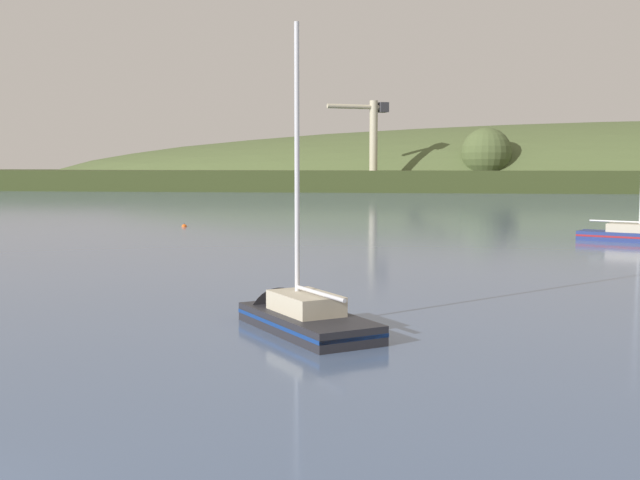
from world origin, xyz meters
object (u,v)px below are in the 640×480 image
Objects in this scene: dockside_crane at (372,147)px; mooring_buoy_far_upstream at (184,227)px; sailboat_near_mooring at (639,239)px; sailboat_outer_reach at (297,322)px.

dockside_crane reaches higher than mooring_buoy_far_upstream.
sailboat_near_mooring is at bearing 75.89° from dockside_crane.
dockside_crane reaches higher than sailboat_near_mooring.
dockside_crane is at bearing 129.39° from sailboat_near_mooring.
sailboat_near_mooring is at bearing -13.93° from mooring_buoy_far_upstream.
dockside_crane is 1.63× the size of sailboat_near_mooring.
sailboat_near_mooring is (29.72, -120.61, -10.04)m from dockside_crane.
dockside_crane is 111.73m from mooring_buoy_far_upstream.
sailboat_outer_reach is at bearing 65.38° from dockside_crane.
sailboat_near_mooring is 22.15× the size of mooring_buoy_far_upstream.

